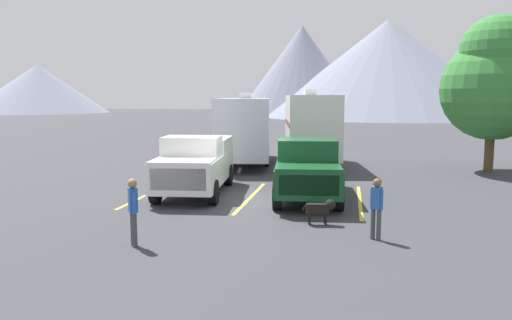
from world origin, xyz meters
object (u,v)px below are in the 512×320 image
camper_trailer_b (311,126)px  dog (322,208)px  person_a (376,205)px  person_b (133,207)px  pickup_truck_b (307,165)px  pickup_truck_a (196,163)px  camper_trailer_a (244,127)px

camper_trailer_b → dog: camper_trailer_b is taller
person_a → person_b: person_b is taller
person_a → pickup_truck_b: bearing=113.1°
pickup_truck_b → person_b: (-3.53, -6.62, -0.19)m
pickup_truck_a → person_b: (0.53, -6.54, -0.19)m
pickup_truck_b → camper_trailer_b: size_ratio=0.80×
camper_trailer_a → pickup_truck_b: bearing=-63.6°
pickup_truck_a → person_a: (6.21, -4.94, -0.23)m
person_b → pickup_truck_a: bearing=94.6°
camper_trailer_a → dog: camper_trailer_a is taller
pickup_truck_b → camper_trailer_b: camper_trailer_b is taller
dog → person_b: bearing=-146.7°
pickup_truck_a → person_b: size_ratio=3.40×
pickup_truck_a → dog: 6.12m
camper_trailer_b → person_a: bearing=-78.6°
person_b → dog: 5.16m
pickup_truck_b → camper_trailer_a: bearing=116.4°
pickup_truck_b → camper_trailer_b: (-0.47, 7.98, 0.93)m
camper_trailer_b → person_b: size_ratio=4.55×
person_a → dog: (-1.39, 1.22, -0.41)m
pickup_truck_a → camper_trailer_b: size_ratio=0.75×
pickup_truck_b → person_b: bearing=-118.1°
pickup_truck_b → person_b: pickup_truck_b is taller
person_b → dog: bearing=33.3°
pickup_truck_a → person_a: bearing=-38.5°
pickup_truck_b → dog: 3.92m
pickup_truck_b → dog: bearing=-78.7°
pickup_truck_b → camper_trailer_a: camper_trailer_a is taller
pickup_truck_b → camper_trailer_a: size_ratio=0.66×
person_a → dog: person_a is taller
camper_trailer_a → person_b: size_ratio=5.55×
pickup_truck_a → person_a: pickup_truck_a is taller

